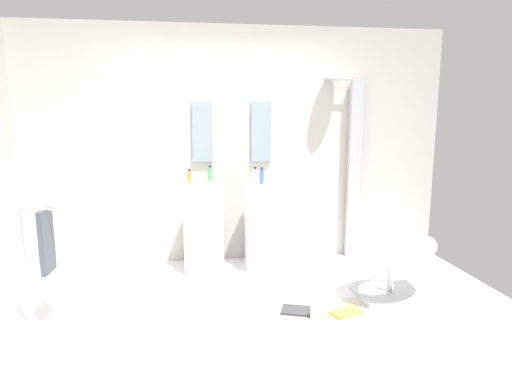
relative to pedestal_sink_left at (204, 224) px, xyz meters
name	(u,v)px	position (x,y,z in m)	size (l,w,h in m)	color
ground_plane	(245,326)	(0.33, -1.27, -0.51)	(4.80, 3.60, 0.04)	silver
rear_partition	(232,146)	(0.33, 0.38, 0.81)	(4.80, 0.10, 2.60)	beige
pedestal_sink_left	(204,224)	(0.00, 0.00, 0.00)	(0.45, 0.45, 1.03)	white
pedestal_sink_right	(264,223)	(0.65, 0.00, 0.00)	(0.45, 0.45, 1.03)	white
vanity_mirror_left	(202,132)	(0.00, 0.31, 0.97)	(0.22, 0.03, 0.65)	#8C9EA8
vanity_mirror_right	(261,132)	(0.65, 0.31, 0.97)	(0.22, 0.03, 0.65)	#8C9EA8
shower_column	(353,165)	(1.71, 0.25, 0.59)	(0.49, 0.24, 2.05)	#B7BABF
lounge_chair	(391,261)	(1.65, -0.95, -0.14)	(1.07, 1.07, 0.65)	#B7BABF
towel_rack	(43,244)	(-1.21, -1.05, 0.14)	(0.37, 0.22, 0.95)	#B7BABF
area_rug	(320,318)	(0.93, -1.27, -0.48)	(0.95, 0.69, 0.01)	beige
magazine_ochre	(345,312)	(1.15, -1.22, -0.47)	(0.26, 0.14, 0.02)	gold
magazine_charcoal	(299,311)	(0.79, -1.15, -0.47)	(0.29, 0.18, 0.02)	#38383D
coffee_mug	(315,313)	(0.89, -1.29, -0.43)	(0.08, 0.08, 0.10)	white
soap_bottle_green	(210,174)	(0.08, 0.10, 0.52)	(0.05, 0.05, 0.18)	#59996B
soap_bottle_blue	(262,177)	(0.60, -0.12, 0.52)	(0.05, 0.05, 0.17)	#4C72B7
soap_bottle_amber	(189,177)	(-0.14, 0.02, 0.51)	(0.04, 0.04, 0.15)	#C68C38
soap_bottle_white	(255,175)	(0.56, 0.14, 0.51)	(0.06, 0.06, 0.15)	white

